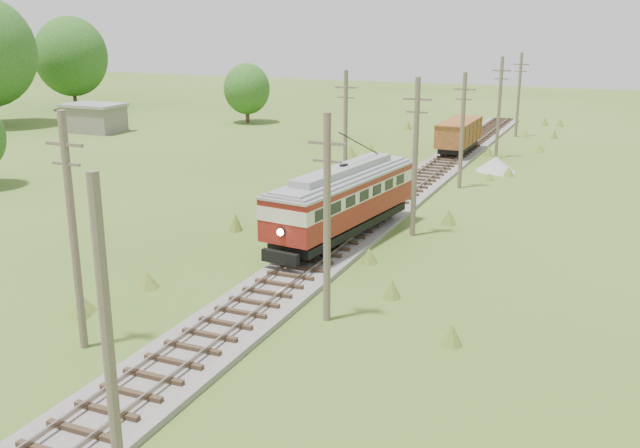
% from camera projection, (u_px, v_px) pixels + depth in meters
% --- Properties ---
extents(railbed_main, '(3.60, 96.00, 0.57)m').
position_uv_depth(railbed_main, '(377.00, 214.00, 44.90)').
color(railbed_main, '#605B54').
rests_on(railbed_main, ground).
extents(streetcar, '(4.52, 12.61, 5.71)m').
position_uv_depth(streetcar, '(343.00, 196.00, 39.11)').
color(streetcar, black).
rests_on(streetcar, ground).
extents(gondola, '(2.70, 8.02, 2.65)m').
position_uv_depth(gondola, '(459.00, 134.00, 64.60)').
color(gondola, black).
rests_on(gondola, ground).
extents(gravel_pile, '(3.34, 3.54, 1.21)m').
position_uv_depth(gravel_pile, '(497.00, 165.00, 58.12)').
color(gravel_pile, gray).
rests_on(gravel_pile, ground).
extents(utility_pole_r_1, '(0.30, 0.30, 8.80)m').
position_uv_depth(utility_pole_r_1, '(109.00, 352.00, 16.97)').
color(utility_pole_r_1, brown).
rests_on(utility_pole_r_1, ground).
extents(utility_pole_r_2, '(1.60, 0.30, 8.60)m').
position_uv_depth(utility_pole_r_2, '(327.00, 217.00, 28.36)').
color(utility_pole_r_2, brown).
rests_on(utility_pole_r_2, ground).
extents(utility_pole_r_3, '(1.60, 0.30, 9.00)m').
position_uv_depth(utility_pole_r_3, '(415.00, 156.00, 39.81)').
color(utility_pole_r_3, brown).
rests_on(utility_pole_r_3, ground).
extents(utility_pole_r_4, '(1.60, 0.30, 8.40)m').
position_uv_depth(utility_pole_r_4, '(462.00, 130.00, 51.44)').
color(utility_pole_r_4, brown).
rests_on(utility_pole_r_4, ground).
extents(utility_pole_r_5, '(1.60, 0.30, 8.90)m').
position_uv_depth(utility_pole_r_5, '(499.00, 107.00, 62.69)').
color(utility_pole_r_5, brown).
rests_on(utility_pole_r_5, ground).
extents(utility_pole_r_6, '(1.60, 0.30, 8.70)m').
position_uv_depth(utility_pole_r_6, '(519.00, 94.00, 74.27)').
color(utility_pole_r_6, brown).
rests_on(utility_pole_r_6, ground).
extents(utility_pole_l_a, '(1.60, 0.30, 9.00)m').
position_uv_depth(utility_pole_l_a, '(73.00, 231.00, 25.86)').
color(utility_pole_l_a, brown).
rests_on(utility_pole_l_a, ground).
extents(utility_pole_l_b, '(1.60, 0.30, 8.60)m').
position_uv_depth(utility_pole_l_b, '(345.00, 130.00, 50.73)').
color(utility_pole_l_b, brown).
rests_on(utility_pole_l_b, ground).
extents(tree_left_5, '(9.66, 9.66, 12.44)m').
position_uv_depth(tree_left_5, '(71.00, 57.00, 96.02)').
color(tree_left_5, '#38281C').
rests_on(tree_left_5, ground).
extents(tree_mid_a, '(5.46, 5.46, 7.03)m').
position_uv_depth(tree_mid_a, '(247.00, 89.00, 84.48)').
color(tree_mid_a, '#38281C').
rests_on(tree_mid_a, ground).
extents(shed, '(6.40, 4.40, 3.10)m').
position_uv_depth(shed, '(94.00, 118.00, 78.25)').
color(shed, slate).
rests_on(shed, ground).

